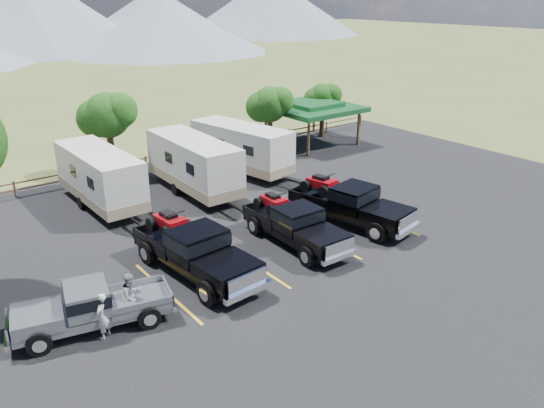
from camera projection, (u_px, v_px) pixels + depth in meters
ground at (350, 286)px, 21.02m from camera, size 320.00×320.00×0.00m
asphalt_lot at (301, 258)px, 23.21m from camera, size 44.00×34.00×0.04m
stall_lines at (286, 249)px, 23.94m from camera, size 12.12×5.50×0.01m
tree_ne_a at (269, 105)px, 37.31m from camera, size 3.11×2.92×4.76m
tree_ne_b at (322, 98)px, 41.58m from camera, size 2.77×2.59×4.27m
tree_north at (107, 115)px, 32.42m from camera, size 3.46×3.24×5.25m
rail_fence at (174, 156)px, 35.53m from camera, size 36.12×0.12×1.00m
pavilion at (312, 107)px, 39.84m from camera, size 6.20×6.20×3.22m
rig_left at (194, 249)px, 21.56m from camera, size 2.81×6.94×2.27m
rig_center at (294, 223)px, 24.21m from camera, size 2.29×6.17×2.04m
rig_right at (349, 203)px, 26.36m from camera, size 3.25×6.91×2.22m
trailer_left at (100, 178)px, 28.26m from camera, size 2.40×8.84×3.08m
trailer_center at (194, 165)px, 30.21m from camera, size 2.54×9.11×3.17m
trailer_right at (241, 148)px, 33.52m from camera, size 3.49×8.91×3.08m
pickup_silver at (92, 306)px, 18.08m from camera, size 5.73×2.94×1.64m
person_a at (103, 316)px, 17.55m from camera, size 0.73×0.67×1.67m
person_b at (132, 296)px, 18.69m from camera, size 0.97×0.84×1.72m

